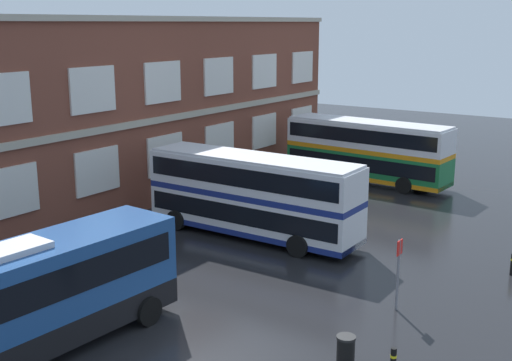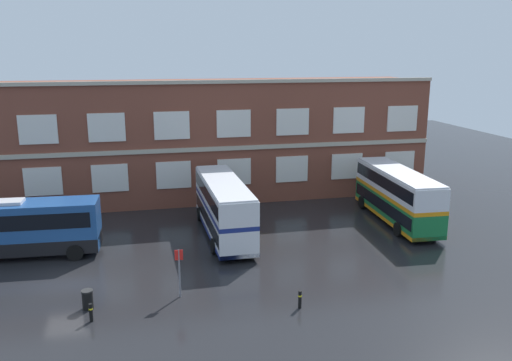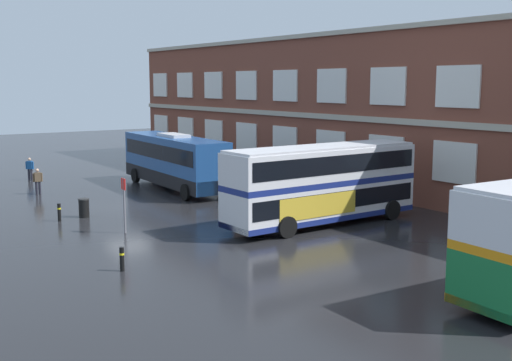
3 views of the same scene
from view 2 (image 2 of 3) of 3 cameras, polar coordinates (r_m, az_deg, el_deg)
The scene contains 9 objects.
ground_plane at distance 34.46m, azimuth -19.38°, elevation -9.21°, with size 120.00×120.00×0.00m, color black.
brick_terminal_building at distance 48.28m, azimuth -15.39°, elevation 3.98°, with size 56.54×8.19×10.67m.
double_decker_near at distance 37.96m, azimuth -3.47°, elevation -2.85°, with size 2.98×11.03×4.07m.
double_decker_middle at distance 42.48m, azimuth 14.90°, elevation -1.49°, with size 3.30×11.12×4.07m.
touring_coach at distance 37.67m, azimuth -25.59°, elevation -4.74°, with size 12.13×3.41×3.80m.
bus_stand_flag at distance 29.11m, azimuth -8.24°, elevation -9.35°, with size 0.44×0.10×2.70m.
station_litter_bin at distance 29.35m, azimuth -17.63°, elevation -12.07°, with size 0.60×0.60×1.03m.
safety_bollard_west at distance 28.05m, azimuth -17.31°, elevation -13.37°, with size 0.19×0.19×0.95m.
safety_bollard_east at distance 28.22m, azimuth 4.73°, elevation -12.58°, with size 0.19×0.19×0.95m.
Camera 2 is at (4.38, -29.61, 13.00)m, focal length 37.26 mm.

